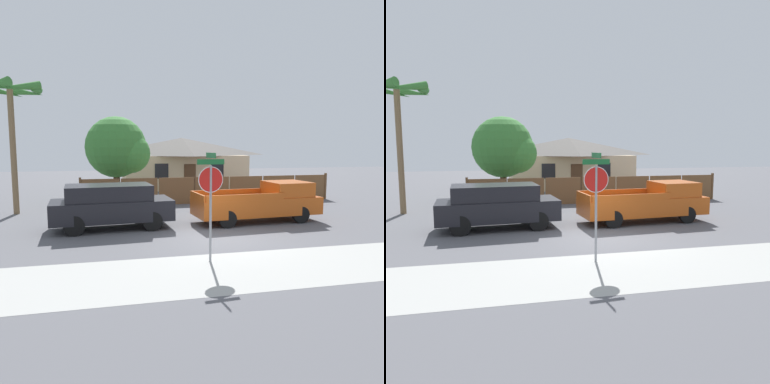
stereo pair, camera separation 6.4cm
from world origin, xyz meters
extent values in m
plane|color=#56565B|center=(0.00, 0.00, 0.00)|extent=(80.00, 80.00, 0.00)
cube|color=#A3A39E|center=(0.00, -3.60, 0.00)|extent=(36.00, 3.20, 0.01)
cube|color=brown|center=(-4.24, 8.16, 0.77)|extent=(2.04, 0.06, 1.54)
cube|color=brown|center=(-2.11, 8.16, 0.77)|extent=(2.04, 0.06, 1.54)
cube|color=brown|center=(0.01, 8.16, 0.77)|extent=(2.04, 0.06, 1.54)
cube|color=brown|center=(2.14, 8.16, 0.77)|extent=(2.04, 0.06, 1.54)
cube|color=brown|center=(4.26, 8.16, 0.77)|extent=(2.04, 0.06, 1.54)
cube|color=brown|center=(6.39, 8.16, 0.77)|extent=(2.04, 0.06, 1.54)
cube|color=brown|center=(8.51, 8.16, 0.77)|extent=(2.04, 0.06, 1.54)
cube|color=brown|center=(-5.30, 8.16, 0.82)|extent=(0.12, 0.12, 1.64)
cube|color=brown|center=(9.58, 8.16, 0.82)|extent=(0.12, 0.12, 1.64)
cube|color=beige|center=(2.22, 17.48, 1.30)|extent=(9.49, 6.07, 2.60)
pyramid|color=#5B5651|center=(2.22, 17.48, 3.30)|extent=(10.25, 6.55, 1.40)
cube|color=black|center=(0.09, 14.42, 1.51)|extent=(1.00, 0.04, 1.10)
cube|color=black|center=(4.36, 14.42, 1.51)|extent=(1.00, 0.04, 1.10)
cube|color=brown|center=(2.22, 14.42, 1.00)|extent=(0.90, 0.04, 2.00)
cylinder|color=brown|center=(-3.29, 10.09, 0.95)|extent=(0.40, 0.40, 1.91)
sphere|color=#387A33|center=(-3.29, 10.09, 3.27)|extent=(3.63, 3.63, 3.63)
sphere|color=#3C8437|center=(-2.48, 9.64, 2.91)|extent=(2.36, 2.36, 2.36)
cylinder|color=brown|center=(-8.28, 6.88, 3.15)|extent=(0.28, 0.28, 6.31)
cone|color=#387A33|center=(-7.17, 6.88, 6.00)|extent=(0.44, 2.06, 0.75)
cone|color=#387A33|center=(-7.73, 7.84, 6.00)|extent=(2.01, 1.41, 0.75)
cone|color=#387A33|center=(-8.84, 7.84, 6.00)|extent=(2.01, 1.41, 0.75)
cone|color=#387A33|center=(-7.73, 5.92, 6.00)|extent=(2.01, 1.41, 0.75)
cube|color=black|center=(-3.73, 2.42, 0.78)|extent=(4.90, 2.36, 0.81)
cube|color=black|center=(-3.85, 2.41, 1.49)|extent=(3.46, 2.10, 0.61)
cube|color=black|center=(-2.27, 2.52, 1.49)|extent=(0.19, 1.79, 0.51)
cylinder|color=black|center=(-2.32, 3.43, 0.39)|extent=(0.78, 0.22, 0.78)
cylinder|color=black|center=(-2.19, 1.62, 0.39)|extent=(0.78, 0.22, 0.78)
cylinder|color=black|center=(-5.27, 3.22, 0.39)|extent=(0.78, 0.22, 0.78)
cylinder|color=black|center=(-5.14, 1.41, 0.39)|extent=(0.78, 0.22, 0.78)
cube|color=#B74C14|center=(2.50, 2.42, 0.73)|extent=(5.66, 2.33, 0.76)
cube|color=#B74C14|center=(4.02, 2.53, 1.43)|extent=(1.89, 1.91, 0.64)
cube|color=#B74C14|center=(1.50, 3.28, 1.24)|extent=(3.48, 0.32, 0.27)
cube|color=#B74C14|center=(1.63, 1.43, 1.24)|extent=(3.48, 0.32, 0.27)
cube|color=#B74C14|center=(-0.22, 2.23, 1.24)|extent=(0.21, 1.85, 0.27)
cylinder|color=black|center=(4.15, 3.40, 0.37)|extent=(0.73, 0.22, 0.73)
cylinder|color=black|center=(4.27, 1.68, 0.37)|extent=(0.73, 0.22, 0.73)
cylinder|color=black|center=(0.73, 3.16, 0.37)|extent=(0.73, 0.22, 0.73)
cylinder|color=black|center=(0.85, 1.44, 0.37)|extent=(0.73, 0.22, 0.73)
cylinder|color=gray|center=(-1.06, -2.71, 1.40)|extent=(0.07, 0.07, 2.79)
cylinder|color=red|center=(-1.06, -2.71, 2.39)|extent=(0.70, 0.08, 0.70)
cylinder|color=white|center=(-1.06, -2.71, 2.39)|extent=(0.74, 0.07, 0.74)
cube|color=#19602D|center=(-1.06, -2.71, 2.89)|extent=(0.81, 0.09, 0.15)
cube|color=#19602D|center=(-1.06, -2.71, 3.07)|extent=(0.08, 0.73, 0.15)
camera|label=1|loc=(-3.96, -12.83, 3.33)|focal=35.00mm
camera|label=2|loc=(-3.90, -12.85, 3.33)|focal=35.00mm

